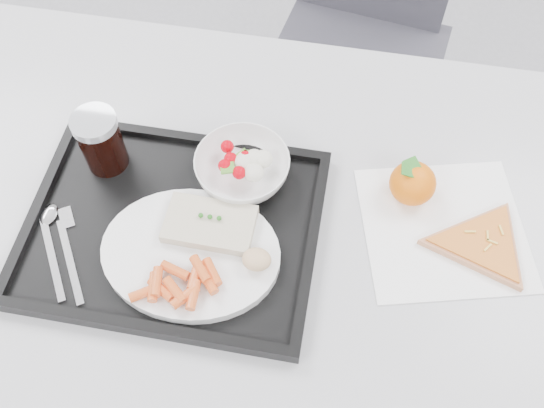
# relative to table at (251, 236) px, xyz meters

# --- Properties ---
(room) EXTENTS (6.04, 7.04, 2.84)m
(room) POSITION_rel_table_xyz_m (0.00, -0.30, 0.72)
(room) COLOR gray
(room) RESTS_ON ground
(table) EXTENTS (1.20, 0.80, 0.75)m
(table) POSITION_rel_table_xyz_m (0.00, 0.00, 0.00)
(table) COLOR #BCBDBF
(table) RESTS_ON ground
(chair) EXTENTS (0.48, 0.48, 0.93)m
(chair) POSITION_rel_table_xyz_m (0.13, 0.72, -0.15)
(chair) COLOR #37363E
(chair) RESTS_ON ground
(tray) EXTENTS (0.45, 0.35, 0.03)m
(tray) POSITION_rel_table_xyz_m (-0.11, -0.05, 0.08)
(tray) COLOR black
(tray) RESTS_ON table
(dinner_plate) EXTENTS (0.27, 0.27, 0.02)m
(dinner_plate) POSITION_rel_table_xyz_m (-0.07, -0.09, 0.09)
(dinner_plate) COLOR white
(dinner_plate) RESTS_ON tray
(fish_fillet) EXTENTS (0.14, 0.08, 0.03)m
(fish_fillet) POSITION_rel_table_xyz_m (-0.05, -0.05, 0.11)
(fish_fillet) COLOR beige
(fish_fillet) RESTS_ON dinner_plate
(bread_roll) EXTENTS (0.05, 0.05, 0.03)m
(bread_roll) POSITION_rel_table_xyz_m (0.03, -0.10, 0.12)
(bread_roll) COLOR #E5B686
(bread_roll) RESTS_ON dinner_plate
(salad_bowl) EXTENTS (0.15, 0.15, 0.05)m
(salad_bowl) POSITION_rel_table_xyz_m (-0.02, 0.06, 0.11)
(salad_bowl) COLOR white
(salad_bowl) RESTS_ON tray
(cola_glass) EXTENTS (0.07, 0.07, 0.11)m
(cola_glass) POSITION_rel_table_xyz_m (-0.25, 0.05, 0.14)
(cola_glass) COLOR black
(cola_glass) RESTS_ON tray
(cutlery) EXTENTS (0.13, 0.16, 0.01)m
(cutlery) POSITION_rel_table_xyz_m (-0.28, -0.10, 0.08)
(cutlery) COLOR silver
(cutlery) RESTS_ON tray
(napkin) EXTENTS (0.30, 0.29, 0.00)m
(napkin) POSITION_rel_table_xyz_m (0.31, 0.03, 0.07)
(napkin) COLOR white
(napkin) RESTS_ON table
(tangerine) EXTENTS (0.09, 0.09, 0.07)m
(tangerine) POSITION_rel_table_xyz_m (0.25, 0.08, 0.10)
(tangerine) COLOR #FFA021
(tangerine) RESTS_ON napkin
(pizza_slice) EXTENTS (0.22, 0.22, 0.02)m
(pizza_slice) POSITION_rel_table_xyz_m (0.36, 0.01, 0.08)
(pizza_slice) COLOR tan
(pizza_slice) RESTS_ON napkin
(carrot_pile) EXTENTS (0.13, 0.09, 0.02)m
(carrot_pile) POSITION_rel_table_xyz_m (-0.07, -0.15, 0.11)
(carrot_pile) COLOR #E25A23
(carrot_pile) RESTS_ON dinner_plate
(salad_contents) EXTENTS (0.09, 0.07, 0.03)m
(salad_contents) POSITION_rel_table_xyz_m (-0.02, 0.07, 0.12)
(salad_contents) COLOR #BF000B
(salad_contents) RESTS_ON salad_bowl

